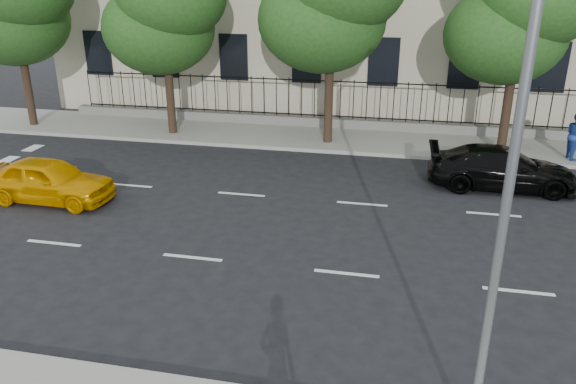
# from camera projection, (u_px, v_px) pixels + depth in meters

# --- Properties ---
(ground) EXTENTS (120.00, 120.00, 0.00)m
(ground) POSITION_uv_depth(u_px,v_px,m) (333.00, 334.00, 11.50)
(ground) COLOR black
(ground) RESTS_ON ground
(far_sidewalk) EXTENTS (60.00, 4.00, 0.15)m
(far_sidewalk) POSITION_uv_depth(u_px,v_px,m) (376.00, 141.00, 24.21)
(far_sidewalk) COLOR gray
(far_sidewalk) RESTS_ON ground
(lane_markings) EXTENTS (49.60, 4.62, 0.01)m
(lane_markings) POSITION_uv_depth(u_px,v_px,m) (355.00, 234.00, 15.82)
(lane_markings) COLOR silver
(lane_markings) RESTS_ON ground
(iron_fence) EXTENTS (30.00, 0.50, 2.20)m
(iron_fence) POSITION_uv_depth(u_px,v_px,m) (379.00, 118.00, 25.54)
(iron_fence) COLOR slate
(iron_fence) RESTS_ON far_sidewalk
(street_light) EXTENTS (0.25, 3.32, 8.05)m
(street_light) POSITION_uv_depth(u_px,v_px,m) (512.00, 114.00, 7.51)
(street_light) COLOR slate
(street_light) RESTS_ON near_sidewalk
(tree_d) EXTENTS (5.34, 4.94, 8.84)m
(tree_d) POSITION_uv_depth(u_px,v_px,m) (523.00, 2.00, 20.54)
(tree_d) COLOR #382619
(tree_d) RESTS_ON far_sidewalk
(yellow_taxi) EXTENTS (4.21, 1.78, 1.42)m
(yellow_taxi) POSITION_uv_depth(u_px,v_px,m) (48.00, 180.00, 17.86)
(yellow_taxi) COLOR #E19400
(yellow_taxi) RESTS_ON ground
(black_sedan) EXTENTS (4.91, 2.06, 1.42)m
(black_sedan) POSITION_uv_depth(u_px,v_px,m) (502.00, 168.00, 18.94)
(black_sedan) COLOR black
(black_sedan) RESTS_ON ground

